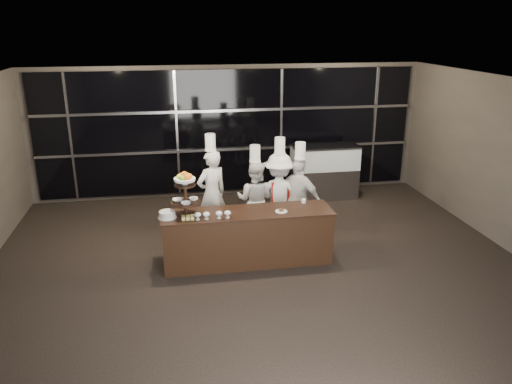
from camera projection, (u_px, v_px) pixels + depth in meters
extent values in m
plane|color=black|center=(273.00, 301.00, 7.33)|extent=(10.00, 10.00, 0.00)
plane|color=black|center=(275.00, 96.00, 6.36)|extent=(10.00, 10.00, 0.00)
plane|color=#473F38|center=(229.00, 131.00, 11.51)|extent=(9.00, 0.00, 9.00)
cube|color=black|center=(230.00, 132.00, 11.45)|extent=(8.60, 0.04, 2.80)
cube|color=#A5A5AA|center=(230.00, 149.00, 11.54)|extent=(8.60, 0.06, 0.06)
cube|color=#A5A5AA|center=(230.00, 110.00, 11.25)|extent=(8.60, 0.06, 0.06)
cube|color=#A5A5AA|center=(70.00, 138.00, 10.86)|extent=(0.05, 0.05, 2.80)
cube|color=#A5A5AA|center=(177.00, 134.00, 11.23)|extent=(0.05, 0.05, 2.80)
cube|color=#A5A5AA|center=(281.00, 130.00, 11.62)|extent=(0.05, 0.05, 2.80)
cube|color=#A5A5AA|center=(374.00, 127.00, 12.00)|extent=(0.05, 0.05, 2.80)
cube|color=black|center=(247.00, 238.00, 8.39)|extent=(2.80, 0.70, 0.90)
cube|color=black|center=(247.00, 212.00, 8.25)|extent=(2.84, 0.74, 0.03)
cylinder|color=black|center=(186.00, 215.00, 8.07)|extent=(0.24, 0.24, 0.03)
cylinder|color=black|center=(185.00, 195.00, 7.96)|extent=(0.06, 0.06, 0.70)
cylinder|color=black|center=(186.00, 203.00, 8.01)|extent=(0.48, 0.48, 0.02)
cylinder|color=black|center=(185.00, 185.00, 7.91)|extent=(0.34, 0.34, 0.02)
cylinder|color=white|center=(185.00, 182.00, 7.90)|extent=(0.10, 0.10, 0.06)
cylinder|color=white|center=(185.00, 179.00, 7.88)|extent=(0.34, 0.34, 0.04)
sphere|color=orange|center=(190.00, 176.00, 7.88)|extent=(0.09, 0.09, 0.09)
sphere|color=#75AD2C|center=(187.00, 175.00, 7.94)|extent=(0.09, 0.09, 0.09)
sphere|color=orange|center=(182.00, 175.00, 7.92)|extent=(0.09, 0.09, 0.09)
sphere|color=yellow|center=(179.00, 177.00, 7.85)|extent=(0.09, 0.09, 0.09)
sphere|color=#7DA82B|center=(182.00, 178.00, 7.79)|extent=(0.09, 0.09, 0.09)
sphere|color=#FB5F15|center=(187.00, 178.00, 7.81)|extent=(0.09, 0.09, 0.09)
sphere|color=orange|center=(184.00, 174.00, 7.85)|extent=(0.09, 0.09, 0.09)
imported|color=white|center=(177.00, 200.00, 8.03)|extent=(0.16, 0.16, 0.04)
imported|color=white|center=(194.00, 199.00, 8.07)|extent=(0.15, 0.15, 0.05)
imported|color=white|center=(186.00, 203.00, 7.88)|extent=(0.16, 0.16, 0.04)
cylinder|color=silver|center=(198.00, 219.00, 7.90)|extent=(0.07, 0.07, 0.01)
cylinder|color=silver|center=(198.00, 218.00, 7.89)|extent=(0.02, 0.02, 0.05)
ellipsoid|color=silver|center=(198.00, 215.00, 7.87)|extent=(0.11, 0.11, 0.08)
ellipsoid|color=green|center=(198.00, 214.00, 7.87)|extent=(0.08, 0.08, 0.05)
cylinder|color=silver|center=(207.00, 219.00, 7.92)|extent=(0.07, 0.07, 0.01)
cylinder|color=silver|center=(206.00, 217.00, 7.91)|extent=(0.02, 0.02, 0.05)
ellipsoid|color=silver|center=(206.00, 214.00, 7.90)|extent=(0.11, 0.11, 0.08)
ellipsoid|color=#CF411B|center=(206.00, 214.00, 7.89)|extent=(0.08, 0.08, 0.05)
cylinder|color=silver|center=(219.00, 218.00, 7.95)|extent=(0.07, 0.07, 0.01)
cylinder|color=silver|center=(219.00, 216.00, 7.94)|extent=(0.02, 0.02, 0.05)
ellipsoid|color=silver|center=(219.00, 213.00, 7.93)|extent=(0.11, 0.11, 0.08)
ellipsoid|color=beige|center=(219.00, 213.00, 7.93)|extent=(0.08, 0.08, 0.05)
cylinder|color=silver|center=(228.00, 217.00, 7.98)|extent=(0.07, 0.07, 0.01)
cylinder|color=silver|center=(228.00, 216.00, 7.97)|extent=(0.02, 0.02, 0.05)
ellipsoid|color=silver|center=(228.00, 213.00, 7.95)|extent=(0.11, 0.11, 0.08)
ellipsoid|color=#451C13|center=(228.00, 213.00, 7.95)|extent=(0.08, 0.08, 0.05)
cylinder|color=white|center=(167.00, 217.00, 7.98)|extent=(0.30, 0.30, 0.01)
cylinder|color=white|center=(167.00, 214.00, 7.96)|extent=(0.26, 0.26, 0.10)
cube|color=#E3D16F|center=(183.00, 219.00, 7.87)|extent=(0.06, 0.06, 0.05)
cube|color=#E3D16F|center=(188.00, 218.00, 7.89)|extent=(0.06, 0.06, 0.05)
cube|color=#E3D16F|center=(192.00, 218.00, 7.90)|extent=(0.06, 0.06, 0.05)
cube|color=#E3D16F|center=(183.00, 217.00, 7.94)|extent=(0.06, 0.06, 0.05)
cube|color=#E3D16F|center=(188.00, 217.00, 7.95)|extent=(0.06, 0.06, 0.05)
cube|color=#E3D16F|center=(192.00, 216.00, 7.96)|extent=(0.06, 0.06, 0.05)
cylinder|color=white|center=(281.00, 211.00, 8.24)|extent=(0.20, 0.20, 0.01)
cylinder|color=#4C2814|center=(281.00, 210.00, 8.23)|extent=(0.08, 0.08, 0.04)
cylinder|color=white|center=(304.00, 201.00, 8.63)|extent=(0.08, 0.08, 0.07)
cube|color=#A5A5AA|center=(324.00, 183.00, 11.57)|extent=(1.49, 0.64, 0.70)
cube|color=silver|center=(325.00, 158.00, 11.38)|extent=(1.49, 0.64, 0.50)
cube|color=#FFC67F|center=(325.00, 158.00, 11.38)|extent=(1.38, 0.53, 0.40)
cube|color=#A5A5AA|center=(325.00, 146.00, 11.29)|extent=(1.51, 0.66, 0.04)
imported|color=silver|center=(212.00, 194.00, 9.30)|extent=(0.73, 0.64, 1.69)
cylinder|color=white|center=(210.00, 142.00, 8.98)|extent=(0.19, 0.19, 0.30)
cylinder|color=white|center=(211.00, 150.00, 9.03)|extent=(0.21, 0.21, 0.03)
imported|color=silver|center=(255.00, 200.00, 9.32)|extent=(0.89, 0.82, 1.49)
cylinder|color=white|center=(255.00, 153.00, 9.03)|extent=(0.19, 0.19, 0.30)
cylinder|color=white|center=(255.00, 161.00, 9.08)|extent=(0.21, 0.21, 0.03)
imported|color=white|center=(279.00, 195.00, 9.35)|extent=(1.16, 0.83, 1.62)
cylinder|color=white|center=(280.00, 145.00, 9.04)|extent=(0.19, 0.19, 0.30)
cylinder|color=white|center=(280.00, 153.00, 9.08)|extent=(0.21, 0.21, 0.03)
cube|color=#9B130B|center=(280.00, 197.00, 9.23)|extent=(0.34, 0.03, 0.60)
imported|color=silver|center=(299.00, 199.00, 9.24)|extent=(0.92, 0.90, 1.56)
cylinder|color=white|center=(300.00, 151.00, 8.93)|extent=(0.19, 0.19, 0.30)
cylinder|color=white|center=(300.00, 158.00, 8.98)|extent=(0.21, 0.21, 0.03)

